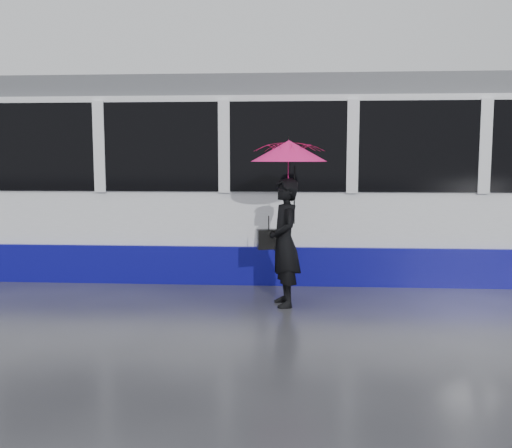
{
  "coord_description": "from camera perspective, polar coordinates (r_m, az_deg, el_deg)",
  "views": [
    {
      "loc": [
        1.31,
        -7.69,
        2.0
      ],
      "look_at": [
        0.78,
        0.26,
        1.1
      ],
      "focal_mm": 40.0,
      "sensor_mm": 36.0,
      "label": 1
    }
  ],
  "objects": [
    {
      "name": "tram",
      "position": [
        10.52,
        -10.52,
        4.37
      ],
      "size": [
        26.0,
        2.56,
        3.35
      ],
      "color": "white",
      "rests_on": "ground"
    },
    {
      "name": "umbrella",
      "position": [
        7.7,
        3.3,
        5.82
      ],
      "size": [
        1.25,
        1.25,
        1.18
      ],
      "rotation": [
        0.0,
        0.0,
        0.25
      ],
      "color": "#E0128B",
      "rests_on": "ground"
    },
    {
      "name": "woman",
      "position": [
        7.79,
        2.88,
        -1.87
      ],
      "size": [
        0.56,
        0.72,
        1.75
      ],
      "primitive_type": "imported",
      "rotation": [
        0.0,
        0.0,
        -1.32
      ],
      "color": "black",
      "rests_on": "ground"
    },
    {
      "name": "handbag",
      "position": [
        7.81,
        1.27,
        -1.53
      ],
      "size": [
        0.34,
        0.21,
        0.45
      ],
      "rotation": [
        0.0,
        0.0,
        0.25
      ],
      "color": "black",
      "rests_on": "ground"
    },
    {
      "name": "ground",
      "position": [
        8.05,
        -5.72,
        -7.97
      ],
      "size": [
        90.0,
        90.0,
        0.0
      ],
      "primitive_type": "plane",
      "color": "#2A2A2F",
      "rests_on": "ground"
    },
    {
      "name": "rails",
      "position": [
        10.46,
        -3.45,
        -4.52
      ],
      "size": [
        34.0,
        1.51,
        0.02
      ],
      "color": "#3F3D38",
      "rests_on": "ground"
    }
  ]
}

